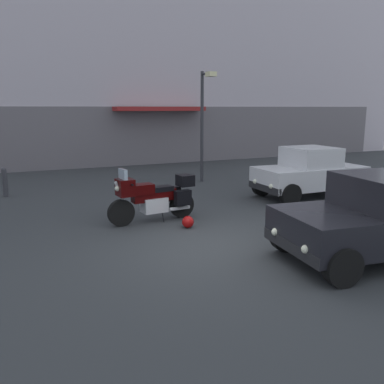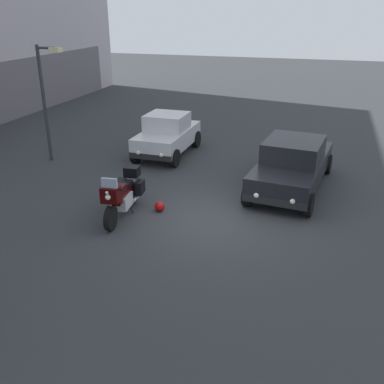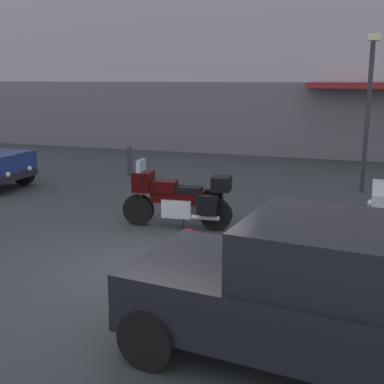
{
  "view_description": "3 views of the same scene",
  "coord_description": "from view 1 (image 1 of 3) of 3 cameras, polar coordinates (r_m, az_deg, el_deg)",
  "views": [
    {
      "loc": [
        -3.75,
        -6.86,
        2.75
      ],
      "look_at": [
        -0.33,
        0.67,
        1.04
      ],
      "focal_mm": 38.18,
      "sensor_mm": 36.0,
      "label": 1
    },
    {
      "loc": [
        -10.26,
        -2.55,
        5.21
      ],
      "look_at": [
        -0.58,
        0.43,
        0.92
      ],
      "focal_mm": 41.14,
      "sensor_mm": 36.0,
      "label": 2
    },
    {
      "loc": [
        2.79,
        -6.67,
        2.96
      ],
      "look_at": [
        0.22,
        0.86,
        1.13
      ],
      "focal_mm": 46.54,
      "sensor_mm": 36.0,
      "label": 3
    }
  ],
  "objects": [
    {
      "name": "ground_plane",
      "position": [
        8.29,
        4.05,
        -7.7
      ],
      "size": [
        80.0,
        80.0,
        0.0
      ],
      "primitive_type": "plane",
      "color": "#2D3033"
    },
    {
      "name": "helmet",
      "position": [
        9.52,
        -0.57,
        -4.2
      ],
      "size": [
        0.28,
        0.28,
        0.28
      ],
      "primitive_type": "sphere",
      "color": "#990C0C",
      "rests_on": "ground"
    },
    {
      "name": "motorcycle",
      "position": [
        9.99,
        -5.32,
        -0.65
      ],
      "size": [
        2.26,
        0.82,
        1.36
      ],
      "rotation": [
        0.0,
        0.0,
        3.23
      ],
      "color": "black",
      "rests_on": "ground"
    },
    {
      "name": "car_compact_side",
      "position": [
        13.2,
        16.1,
        2.62
      ],
      "size": [
        3.5,
        1.75,
        1.56
      ],
      "rotation": [
        0.0,
        0.0,
        3.12
      ],
      "color": "silver",
      "rests_on": "ground"
    },
    {
      "name": "bollard_curbside",
      "position": [
        14.04,
        -24.69,
        1.37
      ],
      "size": [
        0.16,
        0.16,
        0.93
      ],
      "color": "#333338",
      "rests_on": "ground"
    },
    {
      "name": "streetlamp_curbside",
      "position": [
        15.14,
        1.69,
        10.79
      ],
      "size": [
        0.28,
        0.94,
        4.04
      ],
      "color": "#2D2D33",
      "rests_on": "ground"
    },
    {
      "name": "building_facade_rear",
      "position": [
        21.06,
        -14.81,
        21.85
      ],
      "size": [
        37.48,
        3.4,
        13.28
      ],
      "color": "#B2A8B2",
      "rests_on": "ground"
    }
  ]
}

